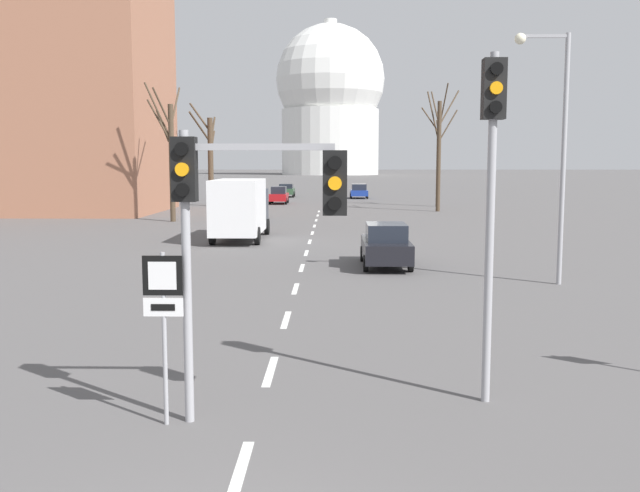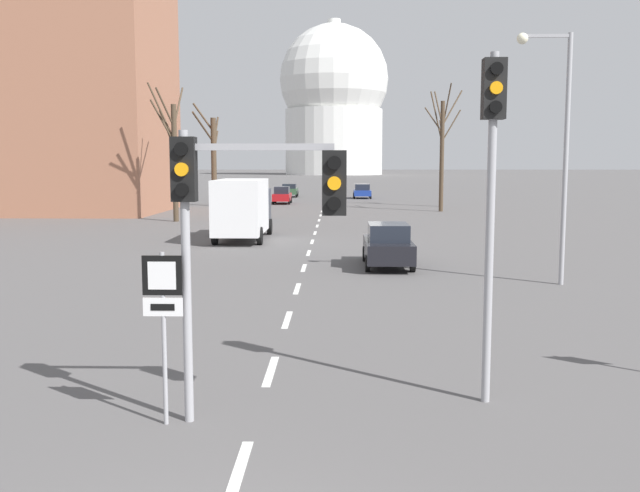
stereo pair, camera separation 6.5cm
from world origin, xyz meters
name	(u,v)px [view 1 (the left image)]	position (x,y,z in m)	size (l,w,h in m)	color
lane_stripe_0	(240,472)	(0.00, 3.02, 0.00)	(0.16, 2.00, 0.01)	silver
lane_stripe_1	(270,371)	(0.00, 7.52, 0.00)	(0.16, 2.00, 0.01)	silver
lane_stripe_2	(286,320)	(0.00, 12.02, 0.00)	(0.16, 2.00, 0.01)	silver
lane_stripe_3	(295,289)	(0.00, 16.52, 0.00)	(0.16, 2.00, 0.01)	silver
lane_stripe_4	(302,268)	(0.00, 21.02, 0.00)	(0.16, 2.00, 0.01)	silver
lane_stripe_5	(306,253)	(0.00, 25.52, 0.00)	(0.16, 2.00, 0.01)	silver
lane_stripe_6	(310,242)	(0.00, 30.02, 0.00)	(0.16, 2.00, 0.01)	silver
lane_stripe_7	(312,233)	(0.00, 34.52, 0.00)	(0.16, 2.00, 0.01)	silver
lane_stripe_8	(314,226)	(0.00, 39.02, 0.00)	(0.16, 2.00, 0.01)	silver
lane_stripe_9	(316,220)	(0.00, 43.52, 0.00)	(0.16, 2.00, 0.01)	silver
lane_stripe_10	(318,215)	(0.00, 48.02, 0.00)	(0.16, 2.00, 0.01)	silver
lane_stripe_11	(319,211)	(0.00, 52.52, 0.00)	(0.16, 2.00, 0.01)	silver
traffic_signal_centre_tall	(239,203)	(-0.20, 4.83, 3.39)	(2.60, 0.34, 4.47)	#9E9EA3
traffic_signal_near_right	(492,164)	(3.77, 5.86, 3.97)	(0.36, 0.34, 5.74)	#9E9EA3
route_sign_post	(163,308)	(-1.35, 4.68, 1.82)	(0.60, 0.08, 2.66)	#9E9EA3
street_lamp_right	(555,133)	(8.33, 17.53, 4.93)	(1.77, 0.36, 8.07)	#9E9EA3
sedan_near_left	(286,190)	(-4.30, 76.98, 0.80)	(1.89, 4.06, 1.54)	#2D4C33
sedan_near_right	(279,195)	(-4.10, 63.29, 0.84)	(1.72, 4.15, 1.68)	maroon
sedan_mid_centre	(386,245)	(3.22, 21.42, 0.84)	(1.82, 4.42, 1.68)	black
sedan_far_left	(252,209)	(-4.46, 43.58, 0.78)	(1.68, 4.37, 1.56)	slate
sedan_far_right	(359,191)	(4.03, 73.99, 0.80)	(1.97, 3.91, 1.61)	navy
delivery_truck	(240,207)	(-3.60, 30.83, 1.70)	(2.44, 7.20, 3.14)	#333842
bare_tree_left_near	(170,153)	(-9.84, 42.39, 4.65)	(2.03, 3.90, 9.35)	#473828
bare_tree_right_near	(439,153)	(10.73, 59.50, 4.87)	(3.27, 4.34, 10.89)	#473828
bare_tree_left_far	(210,157)	(-10.17, 59.82, 4.51)	(2.23, 4.22, 9.43)	#473828
bare_tree_right_far	(439,150)	(9.77, 52.92, 4.98)	(2.62, 2.30, 9.94)	#473828
capitol_dome	(330,100)	(0.00, 232.39, 24.49)	(35.59, 35.59, 50.28)	silver
apartment_block_left	(45,91)	(-21.85, 51.65, 9.66)	(18.00, 14.00, 19.33)	#9E664C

